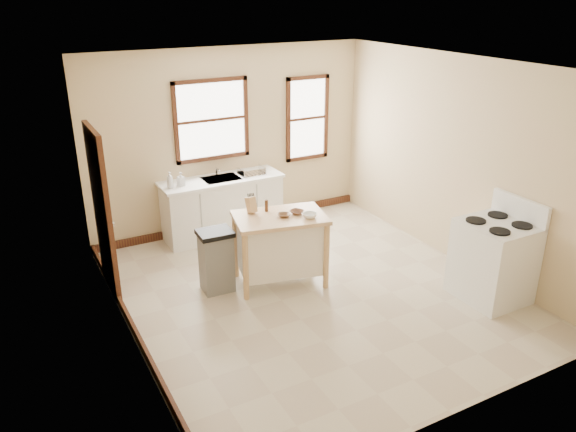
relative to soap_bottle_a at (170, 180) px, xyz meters
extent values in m
plane|color=beige|center=(1.10, -2.14, -1.04)|extent=(5.00, 5.00, 0.00)
plane|color=white|center=(1.10, -2.14, 1.76)|extent=(5.00, 5.00, 0.00)
cube|color=#C9B784|center=(1.10, 0.36, 0.36)|extent=(4.50, 0.04, 2.80)
cube|color=#C9B784|center=(-1.15, -2.14, 0.36)|extent=(0.04, 5.00, 2.80)
cube|color=#C9B784|center=(3.35, -2.14, 0.36)|extent=(0.04, 5.00, 2.80)
cube|color=#35120E|center=(-1.11, -0.84, 0.01)|extent=(0.06, 0.90, 2.10)
cube|color=#35120E|center=(1.10, 0.33, -0.98)|extent=(4.50, 0.04, 0.12)
cube|color=#35120E|center=(-1.12, -2.14, -0.98)|extent=(0.04, 5.00, 0.12)
cylinder|color=silver|center=(0.80, 0.24, -0.01)|extent=(0.03, 0.03, 0.22)
imported|color=#B2B2B2|center=(0.00, 0.00, 0.00)|extent=(0.11, 0.11, 0.24)
imported|color=#B2B2B2|center=(0.17, 0.03, -0.02)|extent=(0.11, 0.11, 0.20)
cylinder|color=#422511|center=(0.80, -1.49, -0.03)|extent=(0.06, 0.06, 0.15)
imported|color=brown|center=(0.91, -1.75, -0.09)|extent=(0.20, 0.20, 0.04)
imported|color=brown|center=(1.10, -1.74, -0.09)|extent=(0.23, 0.23, 0.04)
imported|color=white|center=(1.18, -1.93, -0.08)|extent=(0.21, 0.21, 0.06)
camera|label=1|loc=(-2.13, -7.46, 2.56)|focal=35.00mm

